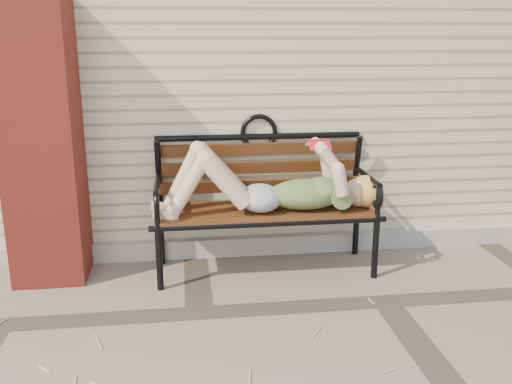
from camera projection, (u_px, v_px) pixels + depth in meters
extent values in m
plane|color=#75685A|center=(386.00, 301.00, 3.84)|extent=(80.00, 80.00, 0.00)
cube|color=beige|center=(300.00, 55.00, 6.30)|extent=(8.00, 4.00, 3.00)
cube|color=#A7A197|center=(346.00, 241.00, 4.75)|extent=(8.00, 0.10, 0.15)
cube|color=#A42D25|center=(42.00, 143.00, 4.00)|extent=(0.50, 0.50, 2.00)
cylinder|color=black|center=(159.00, 258.00, 3.96)|extent=(0.05, 0.05, 0.47)
cylinder|color=black|center=(161.00, 235.00, 4.41)|extent=(0.05, 0.05, 0.47)
cylinder|color=black|center=(375.00, 247.00, 4.16)|extent=(0.05, 0.05, 0.47)
cylinder|color=black|center=(356.00, 226.00, 4.61)|extent=(0.05, 0.05, 0.47)
cube|color=#522E15|center=(265.00, 211.00, 4.22)|extent=(1.60, 0.52, 0.03)
cylinder|color=black|center=(270.00, 224.00, 4.00)|extent=(1.69, 0.04, 0.04)
cylinder|color=black|center=(261.00, 204.00, 4.45)|extent=(1.69, 0.04, 0.04)
torus|color=black|center=(259.00, 133.00, 4.41)|extent=(0.29, 0.04, 0.29)
ellipsoid|color=#0A3446|center=(306.00, 194.00, 4.19)|extent=(0.57, 0.33, 0.22)
ellipsoid|color=#0A3446|center=(322.00, 189.00, 4.20)|extent=(0.27, 0.32, 0.17)
ellipsoid|color=#ACACB1|center=(260.00, 198.00, 4.16)|extent=(0.32, 0.36, 0.20)
sphere|color=#E0AE97|center=(360.00, 192.00, 4.25)|extent=(0.23, 0.23, 0.23)
ellipsoid|color=#E6A356|center=(366.00, 191.00, 4.25)|extent=(0.26, 0.27, 0.24)
cube|color=red|center=(318.00, 140.00, 4.10)|extent=(0.15, 0.02, 0.02)
cube|color=white|center=(320.00, 145.00, 4.06)|extent=(0.15, 0.09, 0.05)
cube|color=white|center=(317.00, 143.00, 4.15)|extent=(0.15, 0.09, 0.05)
cube|color=red|center=(320.00, 145.00, 4.06)|extent=(0.16, 0.10, 0.06)
cube|color=red|center=(317.00, 142.00, 4.15)|extent=(0.16, 0.10, 0.06)
cylinder|color=#DED26C|center=(243.00, 324.00, 3.54)|extent=(0.10, 0.11, 0.01)
cylinder|color=#DED26C|center=(315.00, 321.00, 3.57)|extent=(0.17, 0.08, 0.01)
cylinder|color=#DED26C|center=(326.00, 300.00, 3.86)|extent=(0.04, 0.10, 0.01)
cylinder|color=#DED26C|center=(376.00, 340.00, 3.36)|extent=(0.10, 0.15, 0.01)
cylinder|color=#DED26C|center=(41.00, 381.00, 2.96)|extent=(0.06, 0.14, 0.01)
cylinder|color=#DED26C|center=(9.00, 367.00, 3.09)|extent=(0.10, 0.07, 0.01)
cylinder|color=#DED26C|center=(309.00, 317.00, 3.62)|extent=(0.08, 0.14, 0.01)
cylinder|color=#DED26C|center=(306.00, 298.00, 3.87)|extent=(0.12, 0.02, 0.01)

